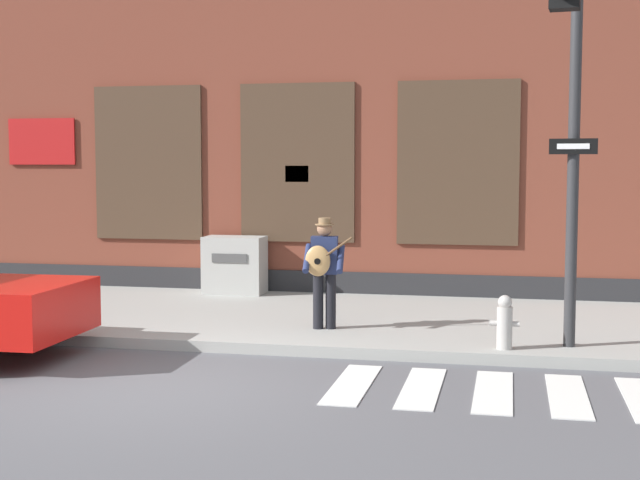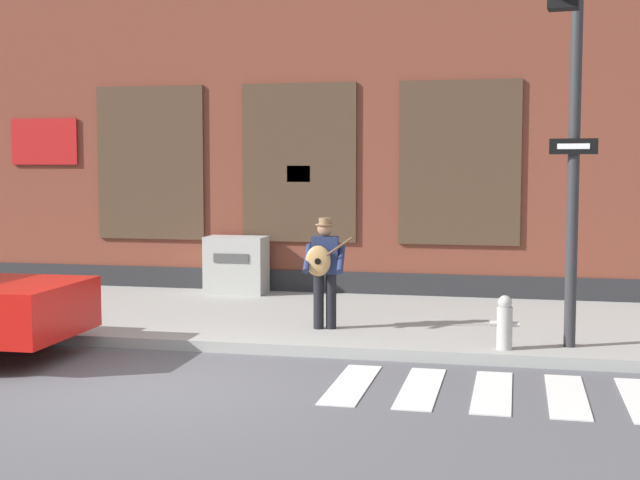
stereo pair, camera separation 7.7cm
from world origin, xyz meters
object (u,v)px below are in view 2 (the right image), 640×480
utility_box (236,265)px  fire_hydrant (505,323)px  traffic_light (570,80)px  busker (324,266)px

utility_box → fire_hydrant: bearing=-39.4°
traffic_light → fire_hydrant: size_ratio=6.86×
busker → utility_box: busker is taller
traffic_light → utility_box: size_ratio=4.37×
utility_box → fire_hydrant: 6.34m
utility_box → traffic_light: bearing=-40.3°
busker → fire_hydrant: bearing=-18.9°
utility_box → busker: bearing=-53.4°
busker → utility_box: bearing=126.6°
traffic_light → utility_box: (-5.60, 4.76, -2.82)m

